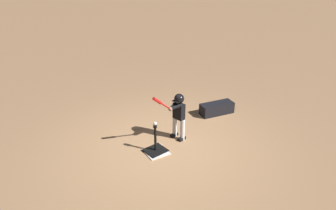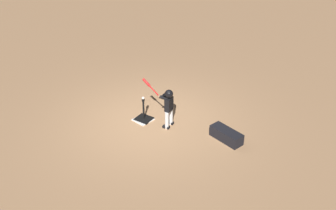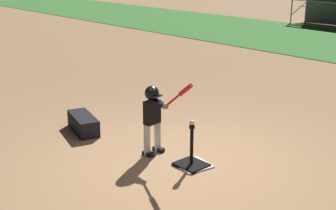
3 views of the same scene
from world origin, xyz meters
name	(u,v)px [view 3 (image 3 of 3)]	position (x,y,z in m)	size (l,w,h in m)	color
ground_plane	(181,162)	(0.00, 0.00, 0.00)	(90.00, 90.00, 0.00)	#AD7F56
home_plate	(193,165)	(0.21, 0.04, 0.01)	(0.44, 0.44, 0.02)	white
batting_tee	(191,160)	(0.20, 0.02, 0.09)	(0.42, 0.37, 0.61)	black
batter_child	(154,112)	(-0.48, -0.09, 0.66)	(0.85, 0.34, 1.21)	silver
baseball	(192,123)	(0.20, 0.02, 0.65)	(0.07, 0.07, 0.07)	white
bleachers_left_center	(332,9)	(-6.23, 15.16, 0.66)	(3.26, 2.42, 1.34)	#ADAFB7
equipment_bag	(83,123)	(-2.01, -0.35, 0.14)	(0.84, 0.32, 0.28)	black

